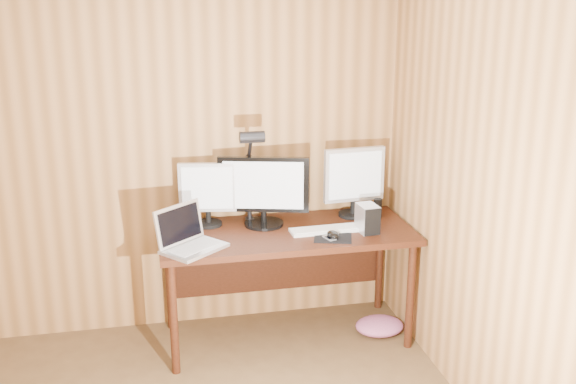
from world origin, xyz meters
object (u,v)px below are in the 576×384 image
object	(u,v)px
mouse	(333,235)
hard_drive	(368,219)
monitor_left	(208,192)
monitor_right	(354,180)
phone	(329,238)
monitor_center	(264,190)
laptop	(188,238)
desk	(284,244)
speaker	(378,208)
keyboard	(325,230)
desk_lamp	(251,163)

from	to	relation	value
mouse	hard_drive	world-z (taller)	hard_drive
monitor_left	monitor_right	size ratio (longest dim) A/B	0.88
monitor_left	phone	world-z (taller)	monitor_left
monitor_center	laptop	world-z (taller)	monitor_center
laptop	desk	bearing A→B (deg)	-18.65
hard_drive	speaker	xyz separation A→B (m)	(0.15, 0.24, -0.02)
monitor_right	hard_drive	bearing A→B (deg)	-95.72
monitor_left	laptop	bearing A→B (deg)	-102.50
desk	monitor_left	size ratio (longest dim) A/B	3.86
monitor_left	mouse	world-z (taller)	monitor_left
mouse	laptop	bearing A→B (deg)	-174.29
phone	speaker	xyz separation A→B (m)	(0.42, 0.32, 0.06)
monitor_center	monitor_left	distance (m)	0.36
monitor_center	mouse	xyz separation A→B (m)	(0.37, -0.32, -0.21)
desk	monitor_left	world-z (taller)	monitor_left
hard_drive	keyboard	bearing A→B (deg)	160.48
monitor_right	speaker	world-z (taller)	monitor_right
monitor_right	keyboard	size ratio (longest dim) A/B	1.04
mouse	desk_lamp	xyz separation A→B (m)	(-0.45, 0.34, 0.39)
desk	monitor_center	size ratio (longest dim) A/B	2.80
monitor_right	mouse	size ratio (longest dim) A/B	4.15
laptop	mouse	size ratio (longest dim) A/B	3.92
monitor_center	hard_drive	xyz separation A→B (m)	(0.62, -0.26, -0.15)
desk	speaker	distance (m)	0.67
laptop	phone	distance (m)	0.86
phone	speaker	world-z (taller)	speaker
monitor_left	hard_drive	world-z (taller)	monitor_left
laptop	phone	world-z (taller)	laptop
hard_drive	desk_lamp	distance (m)	0.81
mouse	keyboard	bearing A→B (deg)	103.24
desk	monitor_right	size ratio (longest dim) A/B	3.42
monitor_right	hard_drive	xyz separation A→B (m)	(-0.01, -0.32, -0.16)
hard_drive	desk_lamp	size ratio (longest dim) A/B	0.26
desk	speaker	world-z (taller)	speaker
monitor_center	monitor_left	world-z (taller)	monitor_center
desk	monitor_center	distance (m)	0.38
phone	monitor_left	bearing A→B (deg)	132.70
keyboard	desk_lamp	xyz separation A→B (m)	(-0.44, 0.21, 0.41)
laptop	keyboard	bearing A→B (deg)	-32.84
monitor_right	desk_lamp	bearing A→B (deg)	178.74
keyboard	phone	distance (m)	0.14
keyboard	desk	bearing A→B (deg)	147.61
speaker	desk_lamp	world-z (taller)	desk_lamp
monitor_right	speaker	size ratio (longest dim) A/B	3.54
hard_drive	phone	world-z (taller)	hard_drive
laptop	desk_lamp	bearing A→B (deg)	-3.22
monitor_center	monitor_right	world-z (taller)	monitor_right
monitor_center	speaker	xyz separation A→B (m)	(0.77, -0.02, -0.17)
keyboard	hard_drive	size ratio (longest dim) A/B	2.55
mouse	monitor_left	bearing A→B (deg)	158.25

